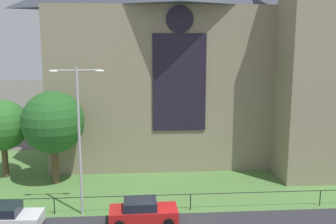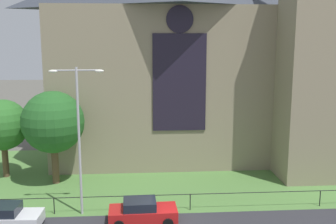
# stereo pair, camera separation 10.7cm
# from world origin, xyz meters

# --- Properties ---
(ground) EXTENTS (160.00, 160.00, 0.00)m
(ground) POSITION_xyz_m (0.00, 10.00, 0.00)
(ground) COLOR #56544C
(grass_verge) EXTENTS (120.00, 20.00, 0.01)m
(grass_verge) POSITION_xyz_m (0.00, 8.00, 0.00)
(grass_verge) COLOR #517F3D
(grass_verge) RESTS_ON ground
(church_building) EXTENTS (23.20, 16.20, 26.00)m
(church_building) POSITION_xyz_m (2.59, 15.57, 10.27)
(church_building) COLOR gray
(church_building) RESTS_ON ground
(iron_railing) EXTENTS (35.78, 0.07, 1.13)m
(iron_railing) POSITION_xyz_m (1.82, 2.50, 0.99)
(iron_railing) COLOR black
(iron_railing) RESTS_ON ground
(tree_left_near) EXTENTS (4.82, 4.82, 7.36)m
(tree_left_near) POSITION_xyz_m (-8.16, 8.31, 4.92)
(tree_left_near) COLOR brown
(tree_left_near) RESTS_ON ground
(tree_left_far) EXTENTS (4.15, 4.15, 6.46)m
(tree_left_far) POSITION_xyz_m (-12.59, 10.13, 4.36)
(tree_left_far) COLOR brown
(tree_left_far) RESTS_ON ground
(streetlamp_near) EXTENTS (3.37, 0.26, 9.58)m
(streetlamp_near) POSITION_xyz_m (-5.30, 2.40, 5.97)
(streetlamp_near) COLOR #B2B2B7
(streetlamp_near) RESTS_ON ground
(parked_car_white) EXTENTS (4.28, 2.18, 1.51)m
(parked_car_white) POSITION_xyz_m (-9.60, 0.61, 0.74)
(parked_car_white) COLOR silver
(parked_car_white) RESTS_ON ground
(parked_car_red) EXTENTS (4.25, 2.11, 1.51)m
(parked_car_red) POSITION_xyz_m (-1.38, 0.83, 0.74)
(parked_car_red) COLOR #B21919
(parked_car_red) RESTS_ON ground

